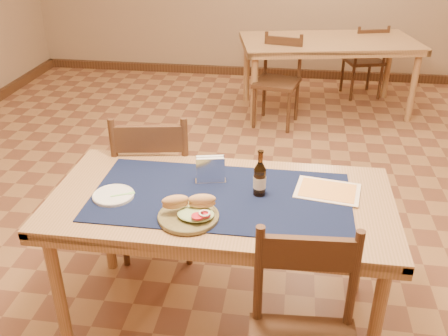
# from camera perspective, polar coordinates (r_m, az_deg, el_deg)

# --- Properties ---
(room) EXTENTS (6.04, 7.04, 2.84)m
(room) POSITION_cam_1_polar(r_m,az_deg,el_deg) (2.84, 2.10, 16.57)
(room) COLOR #956741
(room) RESTS_ON ground
(main_table) EXTENTS (1.60, 0.80, 0.75)m
(main_table) POSITION_cam_1_polar(r_m,az_deg,el_deg) (2.38, -0.35, -5.01)
(main_table) COLOR #A2744C
(main_table) RESTS_ON ground
(placemat) EXTENTS (1.20, 0.60, 0.01)m
(placemat) POSITION_cam_1_polar(r_m,az_deg,el_deg) (2.33, -0.35, -3.25)
(placemat) COLOR #0F1537
(placemat) RESTS_ON main_table
(baseboard) EXTENTS (6.00, 7.00, 0.10)m
(baseboard) POSITION_cam_1_polar(r_m,az_deg,el_deg) (3.38, 1.71, -6.48)
(baseboard) COLOR #442918
(baseboard) RESTS_ON ground
(back_table) EXTENTS (1.88, 1.21, 0.75)m
(back_table) POSITION_cam_1_polar(r_m,az_deg,el_deg) (5.30, 11.86, 13.28)
(back_table) COLOR #A2744C
(back_table) RESTS_ON ground
(chair_main_far) EXTENTS (0.52, 0.52, 0.97)m
(chair_main_far) POSITION_cam_1_polar(r_m,az_deg,el_deg) (2.99, -7.82, -1.47)
(chair_main_far) COLOR #442918
(chair_main_far) RESTS_ON ground
(chair_back_near) EXTENTS (0.48, 0.48, 0.87)m
(chair_back_near) POSITION_cam_1_polar(r_m,az_deg,el_deg) (4.95, 6.20, 10.05)
(chair_back_near) COLOR #442918
(chair_back_near) RESTS_ON ground
(chair_back_far) EXTENTS (0.47, 0.47, 0.82)m
(chair_back_far) POSITION_cam_1_polar(r_m,az_deg,el_deg) (5.88, 15.78, 11.83)
(chair_back_far) COLOR #442918
(chair_back_far) RESTS_ON ground
(sandwich_plate) EXTENTS (0.27, 0.27, 0.10)m
(sandwich_plate) POSITION_cam_1_polar(r_m,az_deg,el_deg) (2.16, -3.90, -5.09)
(sandwich_plate) COLOR brown
(sandwich_plate) RESTS_ON placemat
(side_plate) EXTENTS (0.19, 0.19, 0.02)m
(side_plate) POSITION_cam_1_polar(r_m,az_deg,el_deg) (2.37, -12.53, -3.03)
(side_plate) COLOR silver
(side_plate) RESTS_ON placemat
(fork) EXTENTS (0.11, 0.06, 0.00)m
(fork) POSITION_cam_1_polar(r_m,az_deg,el_deg) (2.36, -11.28, -2.94)
(fork) COLOR #91E47D
(fork) RESTS_ON side_plate
(beer_bottle) EXTENTS (0.06, 0.06, 0.23)m
(beer_bottle) POSITION_cam_1_polar(r_m,az_deg,el_deg) (2.31, 4.10, -1.22)
(beer_bottle) COLOR #45270C
(beer_bottle) RESTS_ON placemat
(napkin_holder) EXTENTS (0.16, 0.08, 0.13)m
(napkin_holder) POSITION_cam_1_polar(r_m,az_deg,el_deg) (2.42, -1.57, -0.24)
(napkin_holder) COLOR white
(napkin_holder) RESTS_ON placemat
(menu_card) EXTENTS (0.33, 0.26, 0.01)m
(menu_card) POSITION_cam_1_polar(r_m,az_deg,el_deg) (2.42, 11.75, -2.53)
(menu_card) COLOR beige
(menu_card) RESTS_ON placemat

